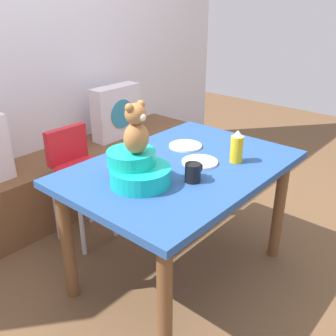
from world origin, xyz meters
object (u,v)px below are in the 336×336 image
object	(u,v)px
ketchup_bottle	(237,147)
coffee_mug	(193,172)
dinner_plate_near	(185,146)
infant_seat_teal	(137,170)
teddy_bear	(136,129)
dinner_plate_far	(200,162)
dining_table	(182,182)
cell_phone	(130,161)
highchair	(80,170)
pillow_floral_right	(116,112)

from	to	relation	value
ketchup_bottle	coffee_mug	world-z (taller)	ketchup_bottle
ketchup_bottle	dinner_plate_near	xyz separation A→B (m)	(-0.00, 0.35, -0.08)
infant_seat_teal	teddy_bear	distance (m)	0.21
dinner_plate_far	infant_seat_teal	bearing A→B (deg)	167.35
dining_table	coffee_mug	distance (m)	0.26
dinner_plate_near	cell_phone	size ratio (longest dim) A/B	1.39
infant_seat_teal	dinner_plate_near	xyz separation A→B (m)	(0.53, 0.12, -0.07)
dining_table	dinner_plate_far	size ratio (longest dim) A/B	6.39
highchair	infant_seat_teal	xyz separation A→B (m)	(-0.18, -0.73, 0.29)
pillow_floral_right	coffee_mug	size ratio (longest dim) A/B	3.67
teddy_bear	cell_phone	size ratio (longest dim) A/B	1.74
ketchup_bottle	dinner_plate_near	bearing A→B (deg)	90.64
ketchup_bottle	dinner_plate_far	world-z (taller)	ketchup_bottle
highchair	coffee_mug	xyz separation A→B (m)	(0.01, -0.92, 0.27)
teddy_bear	coffee_mug	distance (m)	0.36
teddy_bear	cell_phone	world-z (taller)	teddy_bear
dining_table	highchair	distance (m)	0.78
infant_seat_teal	cell_phone	bearing A→B (deg)	54.50
highchair	coffee_mug	world-z (taller)	coffee_mug
coffee_mug	highchair	bearing A→B (deg)	90.80
teddy_bear	ketchup_bottle	distance (m)	0.62
dining_table	cell_phone	xyz separation A→B (m)	(-0.16, 0.25, 0.11)
ketchup_bottle	dinner_plate_far	size ratio (longest dim) A/B	0.92
teddy_bear	coffee_mug	xyz separation A→B (m)	(0.19, -0.20, -0.23)
dining_table	infant_seat_teal	bearing A→B (deg)	174.70
pillow_floral_right	dinner_plate_near	world-z (taller)	pillow_floral_right
highchair	dinner_plate_far	distance (m)	0.87
pillow_floral_right	dinner_plate_far	xyz separation A→B (m)	(-0.50, -1.23, 0.07)
highchair	ketchup_bottle	xyz separation A→B (m)	(0.36, -0.96, 0.31)
ketchup_bottle	coffee_mug	xyz separation A→B (m)	(-0.35, 0.04, -0.04)
infant_seat_teal	highchair	bearing A→B (deg)	76.15
infant_seat_teal	pillow_floral_right	bearing A→B (deg)	52.04
dining_table	infant_seat_teal	size ratio (longest dim) A/B	3.87
ketchup_bottle	cell_phone	distance (m)	0.60
dinner_plate_near	ketchup_bottle	bearing A→B (deg)	-89.36
infant_seat_teal	coffee_mug	size ratio (longest dim) A/B	2.75
coffee_mug	pillow_floral_right	bearing A→B (deg)	62.42
dining_table	dinner_plate_near	distance (m)	0.29
infant_seat_teal	ketchup_bottle	bearing A→B (deg)	-23.25
dining_table	pillow_floral_right	bearing A→B (deg)	63.64
infant_seat_teal	cell_phone	size ratio (longest dim) A/B	2.29
dinner_plate_far	teddy_bear	bearing A→B (deg)	167.42
highchair	teddy_bear	world-z (taller)	teddy_bear
coffee_mug	teddy_bear	bearing A→B (deg)	134.59
cell_phone	dinner_plate_near	bearing A→B (deg)	-91.96
coffee_mug	dinner_plate_near	world-z (taller)	coffee_mug
pillow_floral_right	infant_seat_teal	world-z (taller)	same
pillow_floral_right	dinner_plate_near	xyz separation A→B (m)	(-0.36, -1.02, 0.07)
coffee_mug	dinner_plate_near	distance (m)	0.47
infant_seat_teal	dinner_plate_far	xyz separation A→B (m)	(0.40, -0.09, -0.07)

